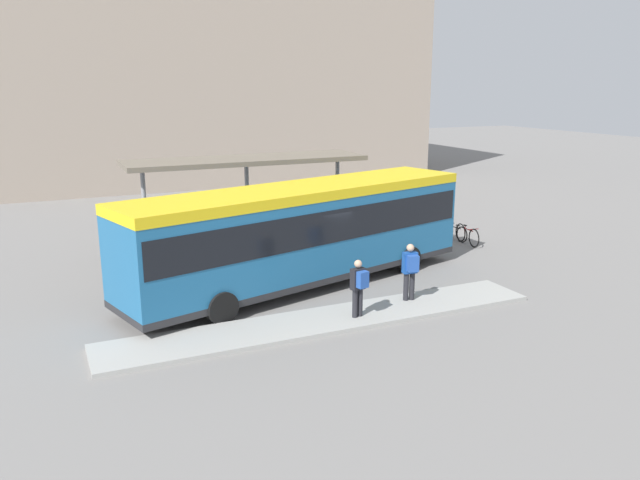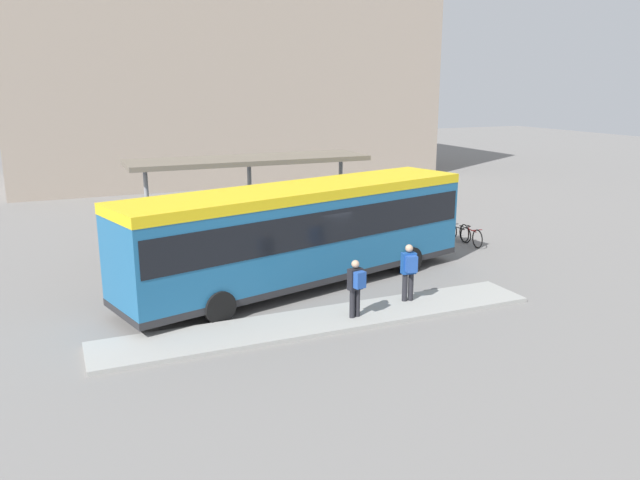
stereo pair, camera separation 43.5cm
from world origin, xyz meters
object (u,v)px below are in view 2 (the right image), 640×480
city_bus (303,228)px  pedestrian_companion (356,285)px  bicycle_blue (444,228)px  bicycle_black (459,233)px  bicycle_red (471,236)px  pedestrian_waiting (409,269)px

city_bus → pedestrian_companion: size_ratio=7.60×
bicycle_blue → pedestrian_companion: bearing=141.3°
bicycle_black → bicycle_blue: bicycle_blue is taller
bicycle_red → city_bus: bearing=-68.8°
bicycle_black → bicycle_blue: 0.80m
pedestrian_companion → bicycle_red: pedestrian_companion is taller
pedestrian_companion → bicycle_black: bearing=-62.7°
bicycle_red → pedestrian_companion: bearing=-48.5°
bicycle_red → bicycle_black: bearing=-172.3°
bicycle_black → city_bus: bearing=107.0°
pedestrian_companion → bicycle_blue: (7.77, 7.17, -0.66)m
bicycle_black → bicycle_blue: size_ratio=0.88×
pedestrian_waiting → bicycle_red: pedestrian_waiting is taller
city_bus → bicycle_red: size_ratio=6.93×
bicycle_black → bicycle_blue: (-0.17, 0.78, 0.05)m
pedestrian_waiting → pedestrian_companion: pedestrian_waiting is taller
city_bus → pedestrian_waiting: 3.68m
pedestrian_waiting → bicycle_black: (5.95, 5.83, -0.75)m
pedestrian_waiting → bicycle_blue: (5.78, 6.61, -0.71)m
bicycle_red → bicycle_black: size_ratio=1.14×
city_bus → bicycle_blue: size_ratio=6.92×
bicycle_black → bicycle_red: bearing=178.4°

